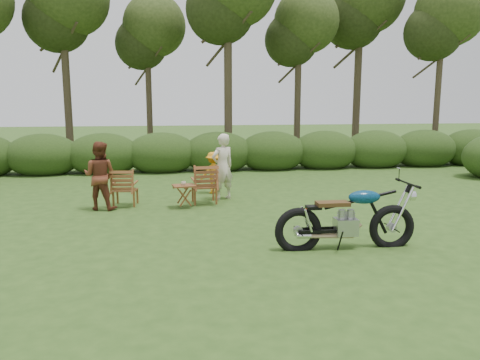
{
  "coord_description": "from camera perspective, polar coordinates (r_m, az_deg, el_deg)",
  "views": [
    {
      "loc": [
        -1.78,
        -7.66,
        2.49
      ],
      "look_at": [
        -0.36,
        1.54,
        0.9
      ],
      "focal_mm": 35.0,
      "sensor_mm": 36.0,
      "label": 1
    }
  ],
  "objects": [
    {
      "name": "ground",
      "position": [
        8.25,
        4.14,
        -7.9
      ],
      "size": [
        80.0,
        80.0,
        0.0
      ],
      "primitive_type": "plane",
      "color": "#294517",
      "rests_on": "ground"
    },
    {
      "name": "tree_line",
      "position": [
        17.59,
        -1.36,
        13.98
      ],
      "size": [
        22.52,
        11.62,
        8.14
      ],
      "color": "#3B2F20",
      "rests_on": "ground"
    },
    {
      "name": "adult_a",
      "position": [
        11.96,
        -2.11,
        -2.33
      ],
      "size": [
        0.72,
        0.62,
        1.67
      ],
      "primitive_type": "imported",
      "rotation": [
        0.0,
        0.0,
        3.58
      ],
      "color": "beige",
      "rests_on": "ground"
    },
    {
      "name": "side_table",
      "position": [
        11.02,
        -6.83,
        -2.0
      ],
      "size": [
        0.59,
        0.52,
        0.54
      ],
      "primitive_type": null,
      "rotation": [
        0.0,
        0.0,
        0.15
      ],
      "color": "#5D2C17",
      "rests_on": "ground"
    },
    {
      "name": "motorcycle",
      "position": [
        8.27,
        12.65,
        -8.07
      ],
      "size": [
        2.33,
        0.94,
        1.32
      ],
      "primitive_type": null,
      "rotation": [
        0.0,
        0.0,
        -0.03
      ],
      "color": "#0B5D93",
      "rests_on": "ground"
    },
    {
      "name": "lawn_chair_right",
      "position": [
        11.54,
        -4.36,
        -2.8
      ],
      "size": [
        0.71,
        0.71,
        0.96
      ],
      "primitive_type": null,
      "rotation": [
        0.0,
        0.0,
        3.21
      ],
      "color": "brown",
      "rests_on": "ground"
    },
    {
      "name": "adult_b",
      "position": [
        11.32,
        -16.53,
        -3.42
      ],
      "size": [
        0.9,
        0.79,
        1.57
      ],
      "primitive_type": "imported",
      "rotation": [
        0.0,
        0.0,
        2.85
      ],
      "color": "brown",
      "rests_on": "ground"
    },
    {
      "name": "cup",
      "position": [
        10.96,
        -6.89,
        -0.39
      ],
      "size": [
        0.14,
        0.14,
        0.09
      ],
      "primitive_type": "imported",
      "rotation": [
        0.0,
        0.0,
        -0.36
      ],
      "color": "beige",
      "rests_on": "side_table"
    },
    {
      "name": "lawn_chair_left",
      "position": [
        11.58,
        -13.73,
        -3.01
      ],
      "size": [
        0.69,
        0.69,
        0.89
      ],
      "primitive_type": null,
      "rotation": [
        0.0,
        0.0,
        3.01
      ],
      "color": "brown",
      "rests_on": "ground"
    },
    {
      "name": "child",
      "position": [
        12.73,
        -3.26,
        -1.61
      ],
      "size": [
        0.82,
        0.64,
        1.12
      ],
      "primitive_type": "imported",
      "rotation": [
        0.0,
        0.0,
        3.49
      ],
      "color": "orange",
      "rests_on": "ground"
    }
  ]
}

